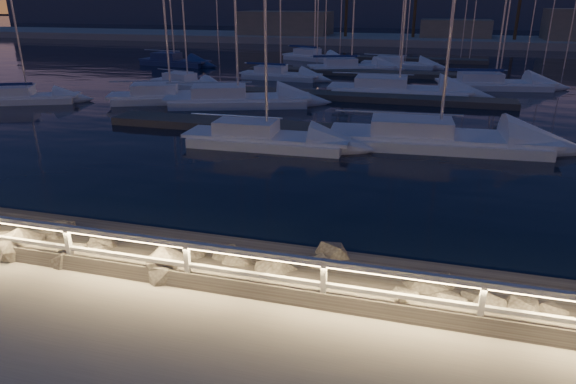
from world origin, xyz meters
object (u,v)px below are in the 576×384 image
at_px(sailboat_n, 349,67).
at_px(sailboat_m, 313,56).
at_px(sailboat_e, 186,82).
at_px(sailboat_g, 491,83).
at_px(sailboat_k, 397,63).
at_px(sailboat_a, 25,97).
at_px(sailboat_j, 279,74).
at_px(sailboat_i, 173,61).
at_px(sailboat_c, 234,98).
at_px(guard_rail, 142,247).
at_px(sailboat_f, 168,95).
at_px(sailboat_b, 263,137).
at_px(sailboat_l, 395,89).
at_px(sailboat_h, 433,137).

bearing_deg(sailboat_n, sailboat_m, 101.96).
distance_m(sailboat_e, sailboat_g, 23.32).
height_order(sailboat_k, sailboat_m, sailboat_m).
height_order(sailboat_a, sailboat_e, sailboat_e).
bearing_deg(sailboat_j, sailboat_g, 3.36).
xyz_separation_m(sailboat_e, sailboat_g, (22.56, 5.90, 0.03)).
bearing_deg(sailboat_j, sailboat_i, 159.39).
relative_size(sailboat_g, sailboat_i, 1.12).
xyz_separation_m(sailboat_c, sailboat_e, (-6.14, 5.61, -0.06)).
relative_size(guard_rail, sailboat_a, 4.05).
xyz_separation_m(sailboat_e, sailboat_m, (5.17, 20.60, 0.04)).
distance_m(sailboat_f, sailboat_j, 12.52).
relative_size(sailboat_b, sailboat_g, 0.91).
bearing_deg(sailboat_l, sailboat_e, -178.78).
relative_size(guard_rail, sailboat_c, 2.81).
bearing_deg(sailboat_l, guard_rail, -98.49).
distance_m(sailboat_h, sailboat_k, 29.19).
height_order(sailboat_b, sailboat_i, sailboat_b).
xyz_separation_m(sailboat_h, sailboat_i, (-26.15, 24.45, -0.01)).
distance_m(sailboat_a, sailboat_m, 31.67).
height_order(sailboat_g, sailboat_j, sailboat_g).
distance_m(sailboat_e, sailboat_l, 15.78).
distance_m(sailboat_g, sailboat_n, 13.80).
relative_size(sailboat_h, sailboat_n, 1.24).
height_order(sailboat_b, sailboat_n, sailboat_n).
height_order(sailboat_g, sailboat_l, sailboat_l).
bearing_deg(sailboat_e, sailboat_m, 91.70).
xyz_separation_m(sailboat_l, sailboat_n, (-5.23, 11.75, -0.02)).
bearing_deg(sailboat_b, sailboat_i, 123.06).
relative_size(guard_rail, sailboat_n, 3.21).
distance_m(sailboat_h, sailboat_j, 22.47).
bearing_deg(sailboat_n, guard_rail, -109.06).
bearing_deg(sailboat_c, sailboat_a, 172.06).
bearing_deg(sailboat_n, sailboat_e, -151.72).
distance_m(sailboat_b, sailboat_g, 23.23).
relative_size(sailboat_e, sailboat_f, 0.80).
bearing_deg(sailboat_n, sailboat_a, -152.40).
distance_m(sailboat_k, sailboat_m, 10.19).
height_order(sailboat_c, sailboat_n, sailboat_c).
relative_size(sailboat_f, sailboat_m, 1.07).
distance_m(guard_rail, sailboat_f, 24.47).
xyz_separation_m(sailboat_h, sailboat_l, (-2.81, 13.01, -0.01)).
distance_m(sailboat_g, sailboat_i, 30.82).
bearing_deg(guard_rail, sailboat_g, 73.27).
xyz_separation_m(sailboat_a, sailboat_c, (13.59, 2.83, 0.06)).
bearing_deg(sailboat_l, sailboat_m, 116.18).
bearing_deg(sailboat_m, guard_rail, -60.85).
xyz_separation_m(sailboat_h, sailboat_j, (-13.01, 18.32, -0.07)).
bearing_deg(sailboat_f, sailboat_k, 36.39).
bearing_deg(sailboat_b, sailboat_n, 89.01).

